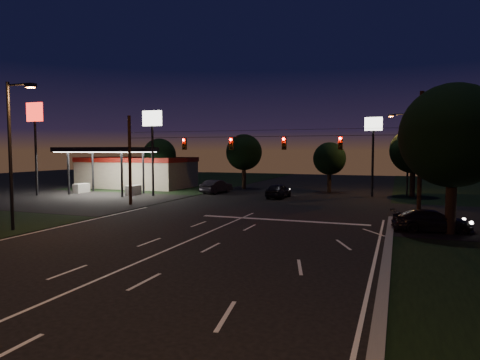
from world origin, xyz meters
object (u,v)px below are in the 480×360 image
at_px(tree_right_near, 453,137).
at_px(car_oncoming_b, 216,186).
at_px(car_oncoming_a, 278,191).
at_px(utility_pole_right, 418,220).
at_px(car_cross, 432,221).

height_order(tree_right_near, car_oncoming_b, tree_right_near).
bearing_deg(car_oncoming_a, utility_pole_right, 143.86).
xyz_separation_m(car_oncoming_b, car_cross, (21.56, -17.02, -0.10)).
bearing_deg(car_cross, tree_right_near, -119.04).
bearing_deg(car_cross, car_oncoming_b, 40.19).
relative_size(car_oncoming_b, car_cross, 1.01).
bearing_deg(utility_pole_right, tree_right_near, -72.47).
height_order(utility_pole_right, car_cross, utility_pole_right).
bearing_deg(tree_right_near, car_oncoming_b, 142.44).
xyz_separation_m(car_oncoming_a, car_cross, (13.56, -14.68, -0.08)).
bearing_deg(car_oncoming_b, utility_pole_right, 158.79).
bearing_deg(car_oncoming_a, car_oncoming_b, -14.47).
relative_size(car_oncoming_a, car_cross, 0.96).
relative_size(car_oncoming_a, car_oncoming_b, 0.95).
xyz_separation_m(utility_pole_right, tree_right_near, (1.53, -4.83, 5.68)).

